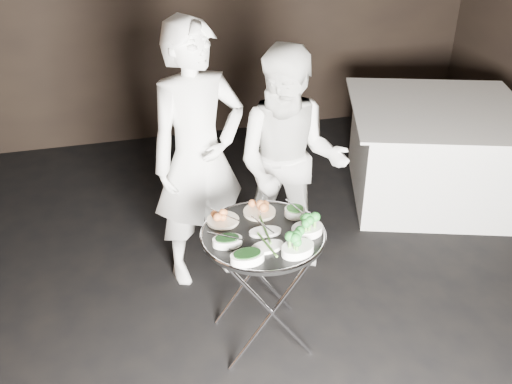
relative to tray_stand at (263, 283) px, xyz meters
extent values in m
cube|color=black|center=(0.09, -0.36, -0.45)|extent=(6.00, 7.00, 0.05)
cylinder|color=silver|center=(0.00, -0.20, -0.05)|extent=(0.52, 0.02, 0.76)
cylinder|color=silver|center=(0.00, -0.20, -0.05)|extent=(0.52, 0.02, 0.76)
cylinder|color=silver|center=(0.00, 0.20, -0.05)|extent=(0.52, 0.02, 0.76)
cylinder|color=silver|center=(0.00, 0.20, -0.05)|extent=(0.52, 0.02, 0.76)
cylinder|color=silver|center=(-0.22, 0.00, 0.30)|extent=(0.02, 0.44, 0.02)
cylinder|color=silver|center=(0.22, 0.00, 0.30)|extent=(0.02, 0.44, 0.02)
cylinder|color=black|center=(0.00, 0.00, 0.33)|extent=(0.68, 0.68, 0.03)
torus|color=silver|center=(0.00, 0.00, 0.35)|extent=(0.69, 0.69, 0.02)
cylinder|color=beige|center=(-0.19, 0.17, 0.36)|extent=(0.18, 0.18, 0.02)
cylinder|color=beige|center=(0.04, 0.21, 0.36)|extent=(0.19, 0.19, 0.02)
cylinder|color=white|center=(0.23, 0.13, 0.37)|extent=(0.12, 0.12, 0.04)
cylinder|color=silver|center=(-0.18, 0.16, 0.40)|extent=(0.13, 0.17, 0.01)
cylinder|color=silver|center=(0.05, 0.21, 0.40)|extent=(0.08, 0.20, 0.01)
cylinder|color=silver|center=(0.23, 0.13, 0.40)|extent=(0.06, 0.20, 0.01)
cylinder|color=silver|center=(-0.22, -0.05, 0.40)|extent=(0.17, 0.12, 0.01)
cylinder|color=silver|center=(0.22, -0.05, 0.40)|extent=(0.13, 0.17, 0.01)
cylinder|color=silver|center=(0.00, 0.01, 0.40)|extent=(0.08, 0.19, 0.01)
imported|color=white|center=(-0.22, 0.76, 0.47)|extent=(0.74, 0.59, 1.79)
imported|color=white|center=(0.38, 0.70, 0.37)|extent=(0.95, 0.85, 1.60)
cube|color=white|center=(1.86, 1.33, -0.03)|extent=(1.26, 1.26, 0.79)
cube|color=white|center=(1.86, 1.33, 0.37)|extent=(1.41, 1.41, 0.02)
camera|label=1|loc=(-0.70, -2.49, 2.11)|focal=40.00mm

